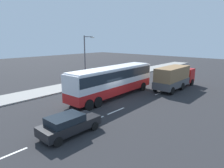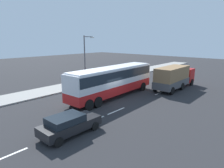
% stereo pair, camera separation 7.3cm
% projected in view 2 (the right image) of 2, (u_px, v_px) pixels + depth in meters
% --- Properties ---
extents(ground_plane, '(120.00, 120.00, 0.00)m').
position_uv_depth(ground_plane, '(111.00, 100.00, 21.74)').
color(ground_plane, '#28282B').
extents(sidewalk_curb, '(80.00, 4.00, 0.15)m').
position_uv_depth(sidewalk_curb, '(65.00, 87.00, 27.27)').
color(sidewalk_curb, gray).
rests_on(sidewalk_curb, ground_plane).
extents(lane_centreline, '(35.65, 0.16, 0.01)m').
position_uv_depth(lane_centreline, '(129.00, 105.00, 19.93)').
color(lane_centreline, white).
rests_on(lane_centreline, ground_plane).
extents(coach_bus, '(12.51, 2.92, 3.49)m').
position_uv_depth(coach_bus, '(113.00, 79.00, 22.54)').
color(coach_bus, red).
rests_on(coach_bus, ground_plane).
extents(cargo_truck, '(8.45, 2.59, 3.06)m').
position_uv_depth(cargo_truck, '(175.00, 77.00, 26.46)').
color(cargo_truck, red).
rests_on(cargo_truck, ground_plane).
extents(car_black_sedan, '(4.42, 1.97, 1.46)m').
position_uv_depth(car_black_sedan, '(69.00, 124.00, 13.73)').
color(car_black_sedan, black).
rests_on(car_black_sedan, ground_plane).
extents(pedestrian_near_curb, '(0.32, 0.32, 1.73)m').
position_uv_depth(pedestrian_near_curb, '(82.00, 78.00, 28.02)').
color(pedestrian_near_curb, '#38334C').
rests_on(pedestrian_near_curb, sidewalk_curb).
extents(pedestrian_at_crossing, '(0.32, 0.32, 1.76)m').
position_uv_depth(pedestrian_at_crossing, '(99.00, 74.00, 30.88)').
color(pedestrian_at_crossing, '#38334C').
rests_on(pedestrian_at_crossing, sidewalk_curb).
extents(street_lamp, '(1.84, 0.24, 6.94)m').
position_uv_depth(street_lamp, '(86.00, 57.00, 27.01)').
color(street_lamp, '#47474C').
rests_on(street_lamp, sidewalk_curb).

